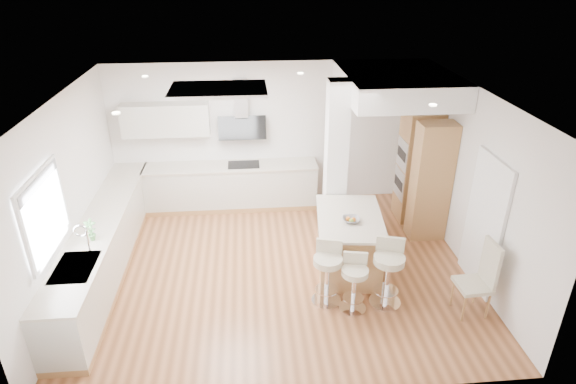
{
  "coord_description": "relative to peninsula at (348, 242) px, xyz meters",
  "views": [
    {
      "loc": [
        -0.4,
        -6.38,
        4.52
      ],
      "look_at": [
        0.2,
        0.4,
        1.17
      ],
      "focal_mm": 30.0,
      "sensor_mm": 36.0,
      "label": 1
    }
  ],
  "objects": [
    {
      "name": "ground",
      "position": [
        -1.12,
        0.02,
        -0.46
      ],
      "size": [
        6.0,
        6.0,
        0.0
      ],
      "primitive_type": "plane",
      "color": "#A4653C",
      "rests_on": "ground"
    },
    {
      "name": "ceiling",
      "position": [
        -1.12,
        0.02,
        -0.46
      ],
      "size": [
        6.0,
        5.0,
        0.02
      ],
      "primitive_type": "cube",
      "color": "white",
      "rests_on": "ground"
    },
    {
      "name": "wall_back",
      "position": [
        -1.12,
        2.52,
        0.94
      ],
      "size": [
        6.0,
        0.04,
        2.8
      ],
      "primitive_type": "cube",
      "color": "white",
      "rests_on": "ground"
    },
    {
      "name": "wall_left",
      "position": [
        -4.12,
        0.02,
        0.94
      ],
      "size": [
        0.04,
        5.0,
        2.8
      ],
      "primitive_type": "cube",
      "color": "white",
      "rests_on": "ground"
    },
    {
      "name": "wall_right",
      "position": [
        1.88,
        0.02,
        0.94
      ],
      "size": [
        0.04,
        5.0,
        2.8
      ],
      "primitive_type": "cube",
      "color": "white",
      "rests_on": "ground"
    },
    {
      "name": "skylight",
      "position": [
        -1.91,
        0.62,
        2.31
      ],
      "size": [
        4.1,
        2.1,
        0.06
      ],
      "color": "white",
      "rests_on": "ground"
    },
    {
      "name": "window_left",
      "position": [
        -4.07,
        -0.88,
        1.23
      ],
      "size": [
        0.06,
        1.28,
        1.07
      ],
      "color": "white",
      "rests_on": "ground"
    },
    {
      "name": "doorway_right",
      "position": [
        1.86,
        -0.58,
        0.54
      ],
      "size": [
        0.05,
        1.0,
        2.1
      ],
      "color": "#464037",
      "rests_on": "ground"
    },
    {
      "name": "counter_left",
      "position": [
        -3.82,
        0.25,
        -0.0
      ],
      "size": [
        0.63,
        4.5,
        1.35
      ],
      "color": "tan",
      "rests_on": "ground"
    },
    {
      "name": "counter_back",
      "position": [
        -2.03,
        2.25,
        0.23
      ],
      "size": [
        3.62,
        0.63,
        2.5
      ],
      "color": "tan",
      "rests_on": "ground"
    },
    {
      "name": "pillar",
      "position": [
        -0.07,
        0.97,
        0.94
      ],
      "size": [
        0.35,
        0.35,
        2.8
      ],
      "color": "white",
      "rests_on": "ground"
    },
    {
      "name": "soffit",
      "position": [
        0.98,
        1.42,
        2.14
      ],
      "size": [
        1.78,
        2.2,
        0.4
      ],
      "color": "white",
      "rests_on": "ground"
    },
    {
      "name": "oven_column",
      "position": [
        1.56,
        1.25,
        0.59
      ],
      "size": [
        0.63,
        1.21,
        2.1
      ],
      "color": "tan",
      "rests_on": "ground"
    },
    {
      "name": "peninsula",
      "position": [
        0.0,
        0.0,
        0.0
      ],
      "size": [
        1.15,
        1.6,
        0.98
      ],
      "rotation": [
        0.0,
        0.0,
        -0.11
      ],
      "color": "tan",
      "rests_on": "ground"
    },
    {
      "name": "bar_stool_a",
      "position": [
        -0.47,
        -0.83,
        0.08
      ],
      "size": [
        0.52,
        0.52,
        0.96
      ],
      "rotation": [
        0.0,
        0.0,
        -0.26
      ],
      "color": "white",
      "rests_on": "ground"
    },
    {
      "name": "bar_stool_b",
      "position": [
        -0.13,
        -1.03,
        0.02
      ],
      "size": [
        0.46,
        0.46,
        0.86
      ],
      "rotation": [
        0.0,
        0.0,
        -0.2
      ],
      "color": "white",
      "rests_on": "ground"
    },
    {
      "name": "bar_stool_c",
      "position": [
        0.37,
        -0.94,
        0.11
      ],
      "size": [
        0.56,
        0.56,
        1.01
      ],
      "rotation": [
        0.0,
        0.0,
        -0.28
      ],
      "color": "white",
      "rests_on": "ground"
    },
    {
      "name": "dining_chair",
      "position": [
        1.58,
        -1.24,
        0.14
      ],
      "size": [
        0.46,
        0.46,
        1.12
      ],
      "rotation": [
        0.0,
        0.0,
        0.05
      ],
      "color": "beige",
      "rests_on": "ground"
    }
  ]
}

